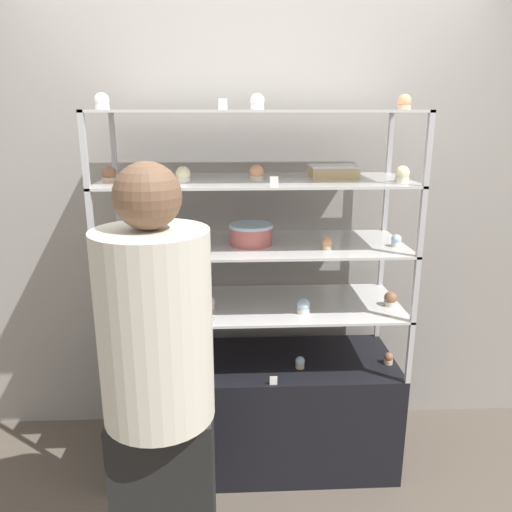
% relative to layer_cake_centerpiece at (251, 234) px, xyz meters
% --- Properties ---
extents(ground_plane, '(20.00, 20.00, 0.00)m').
position_rel_layer_cake_centerpiece_xyz_m(ground_plane, '(0.03, 0.01, -1.28)').
color(ground_plane, brown).
extents(back_wall, '(8.00, 0.05, 2.60)m').
position_rel_layer_cake_centerpiece_xyz_m(back_wall, '(0.03, 0.44, 0.02)').
color(back_wall, gray).
rests_on(back_wall, ground_plane).
extents(display_base, '(1.46, 0.55, 0.60)m').
position_rel_layer_cake_centerpiece_xyz_m(display_base, '(0.03, 0.01, -0.98)').
color(display_base, black).
rests_on(display_base, ground_plane).
extents(display_riser_lower, '(1.46, 0.55, 0.32)m').
position_rel_layer_cake_centerpiece_xyz_m(display_riser_lower, '(0.03, 0.01, -0.38)').
color(display_riser_lower, '#B7B7BC').
rests_on(display_riser_lower, display_base).
extents(display_riser_middle, '(1.46, 0.55, 0.32)m').
position_rel_layer_cake_centerpiece_xyz_m(display_riser_middle, '(0.03, 0.01, -0.07)').
color(display_riser_middle, '#B7B7BC').
rests_on(display_riser_middle, display_riser_lower).
extents(display_riser_upper, '(1.46, 0.55, 0.32)m').
position_rel_layer_cake_centerpiece_xyz_m(display_riser_upper, '(0.03, 0.01, 0.25)').
color(display_riser_upper, '#B7B7BC').
rests_on(display_riser_upper, display_riser_middle).
extents(display_riser_top, '(1.46, 0.55, 0.32)m').
position_rel_layer_cake_centerpiece_xyz_m(display_riser_top, '(0.03, 0.01, 0.56)').
color(display_riser_top, '#B7B7BC').
rests_on(display_riser_top, display_riser_upper).
extents(layer_cake_centerpiece, '(0.21, 0.21, 0.10)m').
position_rel_layer_cake_centerpiece_xyz_m(layer_cake_centerpiece, '(0.00, 0.00, 0.00)').
color(layer_cake_centerpiece, '#C66660').
rests_on(layer_cake_centerpiece, display_riser_middle).
extents(sheet_cake_frosted, '(0.23, 0.17, 0.06)m').
position_rel_layer_cake_centerpiece_xyz_m(sheet_cake_frosted, '(0.41, 0.08, 0.29)').
color(sheet_cake_frosted, '#DBBC84').
rests_on(sheet_cake_frosted, display_riser_upper).
extents(cupcake_0, '(0.05, 0.05, 0.06)m').
position_rel_layer_cake_centerpiece_xyz_m(cupcake_0, '(-0.64, -0.05, -0.65)').
color(cupcake_0, beige).
rests_on(cupcake_0, display_base).
extents(cupcake_1, '(0.05, 0.05, 0.06)m').
position_rel_layer_cake_centerpiece_xyz_m(cupcake_1, '(-0.21, -0.14, -0.65)').
color(cupcake_1, '#CCB28C').
rests_on(cupcake_1, display_base).
extents(cupcake_2, '(0.05, 0.05, 0.06)m').
position_rel_layer_cake_centerpiece_xyz_m(cupcake_2, '(0.25, -0.08, -0.65)').
color(cupcake_2, '#CCB28C').
rests_on(cupcake_2, display_base).
extents(cupcake_3, '(0.05, 0.05, 0.06)m').
position_rel_layer_cake_centerpiece_xyz_m(cupcake_3, '(0.71, -0.06, -0.65)').
color(cupcake_3, '#CCB28C').
rests_on(cupcake_3, display_base).
extents(price_tag_0, '(0.04, 0.00, 0.04)m').
position_rel_layer_cake_centerpiece_xyz_m(price_tag_0, '(0.10, -0.24, -0.66)').
color(price_tag_0, white).
rests_on(price_tag_0, display_base).
extents(cupcake_4, '(0.06, 0.06, 0.07)m').
position_rel_layer_cake_centerpiece_xyz_m(cupcake_4, '(-0.63, -0.04, -0.33)').
color(cupcake_4, white).
rests_on(cupcake_4, display_riser_lower).
extents(cupcake_5, '(0.06, 0.06, 0.07)m').
position_rel_layer_cake_centerpiece_xyz_m(cupcake_5, '(-0.21, -0.06, -0.33)').
color(cupcake_5, beige).
rests_on(cupcake_5, display_riser_lower).
extents(cupcake_6, '(0.06, 0.06, 0.07)m').
position_rel_layer_cake_centerpiece_xyz_m(cupcake_6, '(0.25, -0.12, -0.33)').
color(cupcake_6, white).
rests_on(cupcake_6, display_riser_lower).
extents(cupcake_7, '(0.06, 0.06, 0.07)m').
position_rel_layer_cake_centerpiece_xyz_m(cupcake_7, '(0.70, -0.05, -0.33)').
color(cupcake_7, beige).
rests_on(cupcake_7, display_riser_lower).
extents(price_tag_1, '(0.04, 0.00, 0.04)m').
position_rel_layer_cake_centerpiece_xyz_m(price_tag_1, '(-0.20, -0.24, -0.35)').
color(price_tag_1, white).
rests_on(price_tag_1, display_riser_lower).
extents(cupcake_8, '(0.05, 0.05, 0.06)m').
position_rel_layer_cake_centerpiece_xyz_m(cupcake_8, '(-0.65, -0.06, -0.02)').
color(cupcake_8, beige).
rests_on(cupcake_8, display_riser_middle).
extents(cupcake_9, '(0.05, 0.05, 0.06)m').
position_rel_layer_cake_centerpiece_xyz_m(cupcake_9, '(-0.32, -0.06, -0.02)').
color(cupcake_9, '#CCB28C').
rests_on(cupcake_9, display_riser_middle).
extents(cupcake_10, '(0.05, 0.05, 0.06)m').
position_rel_layer_cake_centerpiece_xyz_m(cupcake_10, '(0.35, -0.11, -0.02)').
color(cupcake_10, '#CCB28C').
rests_on(cupcake_10, display_riser_middle).
extents(cupcake_11, '(0.05, 0.05, 0.06)m').
position_rel_layer_cake_centerpiece_xyz_m(cupcake_11, '(0.70, -0.07, -0.02)').
color(cupcake_11, white).
rests_on(cupcake_11, display_riser_middle).
extents(price_tag_2, '(0.04, 0.00, 0.04)m').
position_rel_layer_cake_centerpiece_xyz_m(price_tag_2, '(-0.40, -0.24, -0.03)').
color(price_tag_2, white).
rests_on(price_tag_2, display_riser_middle).
extents(cupcake_12, '(0.07, 0.07, 0.07)m').
position_rel_layer_cake_centerpiece_xyz_m(cupcake_12, '(-0.65, -0.06, 0.30)').
color(cupcake_12, '#CCB28C').
rests_on(cupcake_12, display_riser_upper).
extents(cupcake_13, '(0.07, 0.07, 0.07)m').
position_rel_layer_cake_centerpiece_xyz_m(cupcake_13, '(-0.31, -0.09, 0.30)').
color(cupcake_13, white).
rests_on(cupcake_13, display_riser_upper).
extents(cupcake_14, '(0.07, 0.07, 0.07)m').
position_rel_layer_cake_centerpiece_xyz_m(cupcake_14, '(0.03, -0.04, 0.30)').
color(cupcake_14, beige).
rests_on(cupcake_14, display_riser_upper).
extents(cupcake_15, '(0.07, 0.07, 0.07)m').
position_rel_layer_cake_centerpiece_xyz_m(cupcake_15, '(0.68, -0.12, 0.30)').
color(cupcake_15, beige).
rests_on(cupcake_15, display_riser_upper).
extents(price_tag_3, '(0.04, 0.00, 0.04)m').
position_rel_layer_cake_centerpiece_xyz_m(price_tag_3, '(0.09, -0.24, 0.29)').
color(price_tag_3, white).
rests_on(price_tag_3, display_riser_upper).
extents(cupcake_16, '(0.06, 0.06, 0.07)m').
position_rel_layer_cake_centerpiece_xyz_m(cupcake_16, '(-0.64, -0.11, 0.61)').
color(cupcake_16, white).
rests_on(cupcake_16, display_riser_top).
extents(cupcake_17, '(0.06, 0.06, 0.07)m').
position_rel_layer_cake_centerpiece_xyz_m(cupcake_17, '(0.03, -0.10, 0.61)').
color(cupcake_17, white).
rests_on(cupcake_17, display_riser_top).
extents(cupcake_18, '(0.06, 0.06, 0.07)m').
position_rel_layer_cake_centerpiece_xyz_m(cupcake_18, '(0.70, -0.03, 0.61)').
color(cupcake_18, '#CCB28C').
rests_on(cupcake_18, display_riser_top).
extents(price_tag_4, '(0.04, 0.00, 0.04)m').
position_rel_layer_cake_centerpiece_xyz_m(price_tag_4, '(-0.12, -0.24, 0.60)').
color(price_tag_4, white).
rests_on(price_tag_4, display_riser_top).
extents(customer_figure, '(0.40, 0.40, 1.70)m').
position_rel_layer_cake_centerpiece_xyz_m(customer_figure, '(-0.36, -0.76, -0.37)').
color(customer_figure, black).
rests_on(customer_figure, ground_plane).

